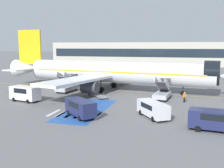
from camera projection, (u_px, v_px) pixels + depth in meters
The scene contains 21 objects.
ground_plane at pixel (122, 91), 49.75m from camera, with size 600.00×600.00×0.00m, color slate.
apron_leadline_yellow at pixel (116, 91), 50.17m from camera, with size 0.20×79.67×0.01m, color gold.
apron_stand_patch_blue at pixel (87, 110), 35.37m from camera, with size 4.97×13.85×0.01m, color #2856A8.
apron_walkway_bar_0 at pixel (54, 113), 33.77m from camera, with size 0.44×3.60×0.01m, color silver.
apron_walkway_bar_1 at pixel (62, 113), 33.45m from camera, with size 0.44×3.60×0.01m, color silver.
apron_walkway_bar_2 at pixel (71, 114), 33.14m from camera, with size 0.44×3.60×0.01m, color silver.
apron_walkway_bar_3 at pixel (80, 115), 32.82m from camera, with size 0.44×3.60×0.01m, color silver.
apron_walkway_bar_4 at pixel (89, 115), 32.51m from camera, with size 0.44×3.60×0.01m, color silver.
apron_walkway_bar_5 at pixel (98, 116), 32.19m from camera, with size 0.44×3.60×0.01m, color silver.
airliner at pixel (113, 72), 49.89m from camera, with size 46.38×33.61×11.90m.
boarding_stairs_forward at pixel (162, 93), 42.16m from camera, with size 2.76×5.42×3.99m.
boarding_stairs_aft at pixel (67, 87), 48.83m from camera, with size 2.76×5.42×4.01m.
fuel_tanker at pixel (114, 69), 76.47m from camera, with size 9.43×3.78×3.65m.
service_van_0 at pixel (216, 119), 26.34m from camera, with size 5.49×2.66×2.14m.
service_van_1 at pixel (80, 107), 31.57m from camera, with size 4.90×4.61×2.09m.
service_van_2 at pixel (153, 108), 31.31m from camera, with size 4.43×5.24×1.92m.
service_van_3 at pixel (25, 92), 40.50m from camera, with size 5.12×2.99×2.35m.
baggage_cart at pixel (102, 97), 43.08m from camera, with size 2.72×2.99×0.87m.
ground_crew_0 at pixel (184, 97), 39.78m from camera, with size 0.46×0.47×1.59m.
ground_crew_1 at pixel (89, 90), 45.71m from camera, with size 0.46×0.47×1.59m.
terminal_building at pixel (143, 54), 117.77m from camera, with size 83.21×12.10×9.99m.
Camera 1 is at (11.11, -47.79, 8.58)m, focal length 42.00 mm.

